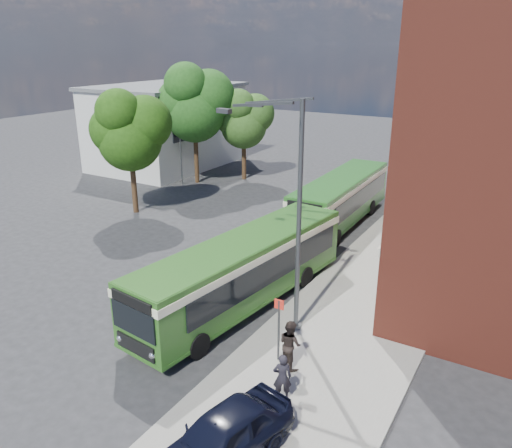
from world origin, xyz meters
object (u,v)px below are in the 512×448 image
Objects in this scene: bus_rear at (341,196)px; parked_car at (222,438)px; street_lamp at (290,215)px; bus_front at (244,266)px.

bus_rear is 20.23m from parked_car.
bus_rear is at bearing 102.70° from street_lamp.
bus_front reaches higher than parked_car.
parked_car is (4.20, -7.76, -0.94)m from bus_front.
bus_front is at bearing -88.43° from bus_rear.
parked_car is (4.52, -19.69, -0.93)m from bus_rear.
bus_front is (-2.53, 0.76, -2.96)m from street_lamp.
parked_car is at bearing -77.06° from bus_rear.
bus_rear is at bearing 91.57° from bus_front.
parked_car is at bearing -61.60° from bus_front.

